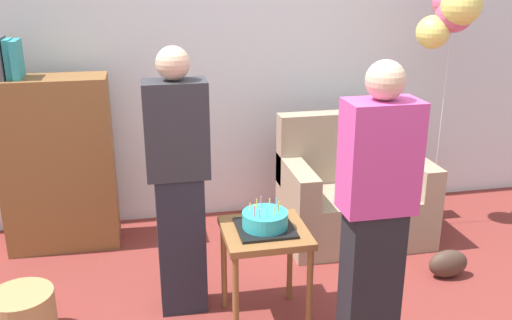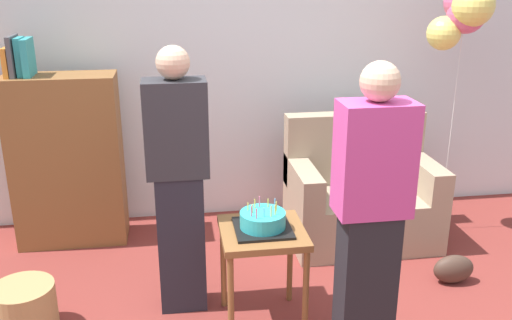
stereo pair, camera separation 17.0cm
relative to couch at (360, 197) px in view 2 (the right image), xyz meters
The scene contains 10 objects.
wall_back 1.49m from the couch, 140.65° to the left, with size 6.00×0.10×2.70m, color silver.
couch is the anchor object (origin of this frame).
bookshelf 2.26m from the couch, behind, with size 0.80×0.36×1.58m.
side_table 1.38m from the couch, 133.00° to the right, with size 0.48×0.48×0.62m.
birthday_cake 1.40m from the couch, 133.00° to the right, with size 0.32×0.32×0.17m.
person_blowing_candles 1.65m from the couch, 152.19° to the right, with size 0.36×0.22×1.63m.
person_holding_cake 1.57m from the couch, 107.94° to the right, with size 0.36×0.22×1.63m.
wicker_basket 2.48m from the couch, 159.13° to the right, with size 0.36×0.36×0.30m, color #A88451.
handbag 0.89m from the couch, 60.79° to the right, with size 0.28×0.14×0.20m, color #473328.
balloon_bunch 1.54m from the couch, ahead, with size 0.42×0.40×1.92m.
Camera 2 is at (-0.56, -2.48, 2.03)m, focal length 39.23 mm.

